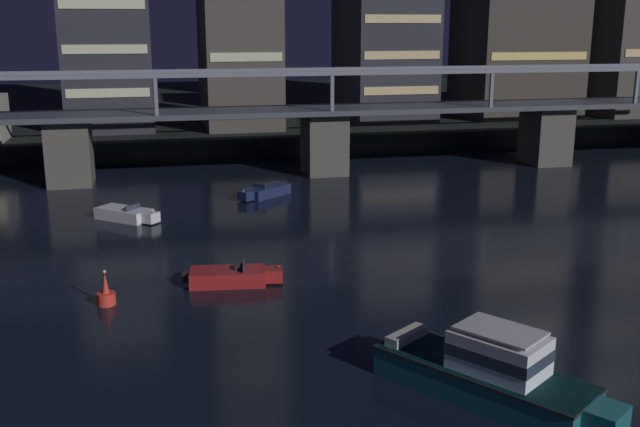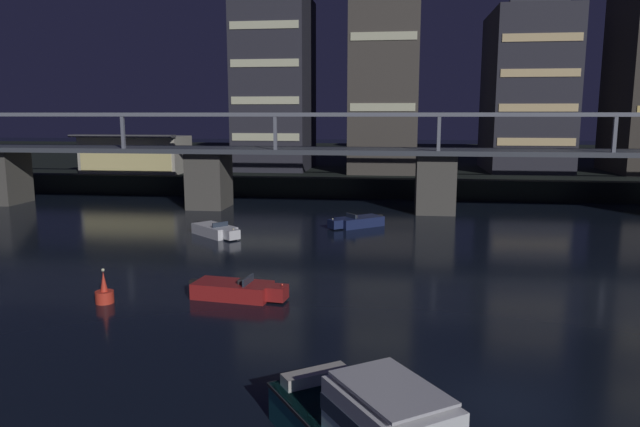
{
  "view_description": "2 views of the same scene",
  "coord_description": "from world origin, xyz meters",
  "px_view_note": "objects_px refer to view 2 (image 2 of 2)",
  "views": [
    {
      "loc": [
        -15.21,
        -27.16,
        13.17
      ],
      "look_at": [
        -5.39,
        16.13,
        1.9
      ],
      "focal_mm": 41.71,
      "sensor_mm": 36.0,
      "label": 1
    },
    {
      "loc": [
        -3.6,
        -18.18,
        9.23
      ],
      "look_at": [
        -8.74,
        20.87,
        2.57
      ],
      "focal_mm": 33.01,
      "sensor_mm": 36.0,
      "label": 2
    }
  ],
  "objects_px": {
    "tower_west_low": "(275,83)",
    "speedboat_near_right": "(237,290)",
    "channel_buoy": "(104,294)",
    "tower_west_tall": "(386,9)",
    "waterfront_pavilion": "(136,154)",
    "tower_central": "(526,91)",
    "speedboat_near_center": "(216,231)",
    "river_bridge": "(436,169)",
    "speedboat_mid_center": "(357,222)"
  },
  "relations": [
    {
      "from": "tower_west_low",
      "to": "speedboat_near_right",
      "type": "distance_m",
      "value": 50.04
    },
    {
      "from": "channel_buoy",
      "to": "speedboat_near_right",
      "type": "bearing_deg",
      "value": 14.42
    },
    {
      "from": "tower_west_tall",
      "to": "waterfront_pavilion",
      "type": "bearing_deg",
      "value": -166.78
    },
    {
      "from": "waterfront_pavilion",
      "to": "tower_west_low",
      "type": "bearing_deg",
      "value": 25.42
    },
    {
      "from": "tower_west_low",
      "to": "speedboat_near_right",
      "type": "relative_size",
      "value": 4.25
    },
    {
      "from": "tower_central",
      "to": "speedboat_near_center",
      "type": "height_order",
      "value": "tower_central"
    },
    {
      "from": "river_bridge",
      "to": "waterfront_pavilion",
      "type": "xyz_separation_m",
      "value": [
        -35.17,
        11.91,
        0.33
      ]
    },
    {
      "from": "tower_central",
      "to": "waterfront_pavilion",
      "type": "xyz_separation_m",
      "value": [
        -47.41,
        -9.49,
        -7.63
      ]
    },
    {
      "from": "river_bridge",
      "to": "speedboat_near_center",
      "type": "xyz_separation_m",
      "value": [
        -17.3,
        -13.46,
        -3.69
      ]
    },
    {
      "from": "speedboat_mid_center",
      "to": "river_bridge",
      "type": "bearing_deg",
      "value": 50.84
    },
    {
      "from": "tower_west_low",
      "to": "speedboat_near_center",
      "type": "bearing_deg",
      "value": -86.38
    },
    {
      "from": "river_bridge",
      "to": "tower_central",
      "type": "xyz_separation_m",
      "value": [
        12.24,
        21.4,
        7.96
      ]
    },
    {
      "from": "tower_central",
      "to": "channel_buoy",
      "type": "relative_size",
      "value": 11.38
    },
    {
      "from": "river_bridge",
      "to": "speedboat_near_right",
      "type": "bearing_deg",
      "value": -112.19
    },
    {
      "from": "speedboat_near_center",
      "to": "waterfront_pavilion",
      "type": "bearing_deg",
      "value": 125.16
    },
    {
      "from": "speedboat_mid_center",
      "to": "channel_buoy",
      "type": "bearing_deg",
      "value": -117.08
    },
    {
      "from": "tower_west_low",
      "to": "speedboat_mid_center",
      "type": "distance_m",
      "value": 33.04
    },
    {
      "from": "tower_central",
      "to": "channel_buoy",
      "type": "xyz_separation_m",
      "value": [
        -30.07,
        -51.35,
        -11.59
      ]
    },
    {
      "from": "speedboat_mid_center",
      "to": "channel_buoy",
      "type": "relative_size",
      "value": 2.62
    },
    {
      "from": "river_bridge",
      "to": "tower_west_tall",
      "type": "bearing_deg",
      "value": 105.98
    },
    {
      "from": "tower_west_low",
      "to": "speedboat_near_right",
      "type": "xyz_separation_m",
      "value": [
        7.83,
        -47.75,
        -12.76
      ]
    },
    {
      "from": "tower_west_tall",
      "to": "speedboat_near_right",
      "type": "relative_size",
      "value": 7.59
    },
    {
      "from": "tower_west_low",
      "to": "channel_buoy",
      "type": "distance_m",
      "value": 50.99
    },
    {
      "from": "tower_central",
      "to": "waterfront_pavilion",
      "type": "height_order",
      "value": "tower_central"
    },
    {
      "from": "river_bridge",
      "to": "tower_west_tall",
      "type": "height_order",
      "value": "tower_west_tall"
    },
    {
      "from": "river_bridge",
      "to": "tower_west_low",
      "type": "relative_size",
      "value": 4.25
    },
    {
      "from": "river_bridge",
      "to": "waterfront_pavilion",
      "type": "distance_m",
      "value": 37.14
    },
    {
      "from": "river_bridge",
      "to": "speedboat_near_right",
      "type": "xyz_separation_m",
      "value": [
        -11.55,
        -28.33,
        -3.69
      ]
    },
    {
      "from": "tower_west_low",
      "to": "waterfront_pavilion",
      "type": "bearing_deg",
      "value": -154.58
    },
    {
      "from": "speedboat_near_right",
      "to": "channel_buoy",
      "type": "xyz_separation_m",
      "value": [
        -6.28,
        -1.62,
        0.06
      ]
    },
    {
      "from": "river_bridge",
      "to": "waterfront_pavilion",
      "type": "height_order",
      "value": "river_bridge"
    },
    {
      "from": "tower_central",
      "to": "speedboat_near_center",
      "type": "bearing_deg",
      "value": -130.28
    },
    {
      "from": "tower_west_tall",
      "to": "speedboat_near_right",
      "type": "height_order",
      "value": "tower_west_tall"
    },
    {
      "from": "tower_west_tall",
      "to": "tower_central",
      "type": "bearing_deg",
      "value": 8.05
    },
    {
      "from": "tower_west_low",
      "to": "speedboat_mid_center",
      "type": "relative_size",
      "value": 4.83
    },
    {
      "from": "speedboat_near_right",
      "to": "channel_buoy",
      "type": "height_order",
      "value": "channel_buoy"
    },
    {
      "from": "tower_central",
      "to": "waterfront_pavilion",
      "type": "relative_size",
      "value": 1.62
    },
    {
      "from": "speedboat_near_center",
      "to": "speedboat_mid_center",
      "type": "bearing_deg",
      "value": 25.99
    },
    {
      "from": "channel_buoy",
      "to": "tower_west_low",
      "type": "bearing_deg",
      "value": 91.79
    },
    {
      "from": "speedboat_near_right",
      "to": "speedboat_mid_center",
      "type": "height_order",
      "value": "same"
    },
    {
      "from": "speedboat_mid_center",
      "to": "channel_buoy",
      "type": "distance_m",
      "value": 24.27
    },
    {
      "from": "speedboat_near_right",
      "to": "tower_west_tall",
      "type": "bearing_deg",
      "value": 82.59
    },
    {
      "from": "tower_west_low",
      "to": "speedboat_mid_center",
      "type": "bearing_deg",
      "value": -65.59
    },
    {
      "from": "tower_central",
      "to": "waterfront_pavilion",
      "type": "distance_m",
      "value": 48.95
    },
    {
      "from": "channel_buoy",
      "to": "speedboat_near_center",
      "type": "bearing_deg",
      "value": 88.15
    },
    {
      "from": "waterfront_pavilion",
      "to": "speedboat_mid_center",
      "type": "height_order",
      "value": "waterfront_pavilion"
    },
    {
      "from": "tower_west_low",
      "to": "river_bridge",
      "type": "bearing_deg",
      "value": -45.06
    },
    {
      "from": "waterfront_pavilion",
      "to": "speedboat_near_right",
      "type": "bearing_deg",
      "value": -59.59
    },
    {
      "from": "waterfront_pavilion",
      "to": "speedboat_near_center",
      "type": "distance_m",
      "value": 31.29
    },
    {
      "from": "tower_central",
      "to": "speedboat_near_right",
      "type": "relative_size",
      "value": 3.83
    }
  ]
}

